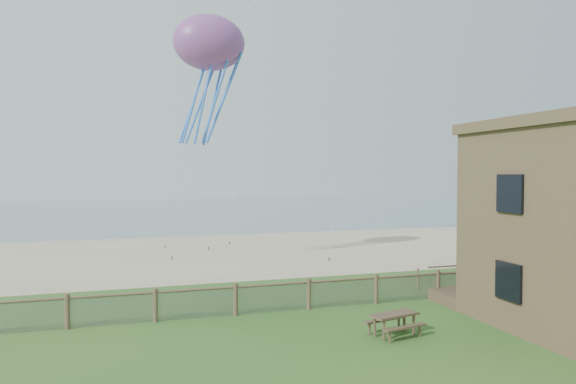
% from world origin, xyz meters
% --- Properties ---
extents(ground, '(160.00, 160.00, 0.00)m').
position_xyz_m(ground, '(0.00, 0.00, 0.00)').
color(ground, '#23511B').
rests_on(ground, ground).
extents(sand_beach, '(72.00, 20.00, 0.02)m').
position_xyz_m(sand_beach, '(0.00, 22.00, 0.00)').
color(sand_beach, tan).
rests_on(sand_beach, ground).
extents(ocean, '(160.00, 68.00, 0.02)m').
position_xyz_m(ocean, '(0.00, 66.00, 0.00)').
color(ocean, slate).
rests_on(ocean, ground).
extents(chainlink_fence, '(36.20, 0.20, 1.25)m').
position_xyz_m(chainlink_fence, '(0.00, 6.00, 0.55)').
color(chainlink_fence, brown).
rests_on(chainlink_fence, ground).
extents(picnic_table, '(1.92, 1.61, 0.71)m').
position_xyz_m(picnic_table, '(1.63, 1.96, 0.36)').
color(picnic_table, brown).
rests_on(picnic_table, ground).
extents(octopus_kite, '(4.65, 4.06, 7.98)m').
position_xyz_m(octopus_kite, '(-2.31, 16.99, 11.11)').
color(octopus_kite, '#ED3C25').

